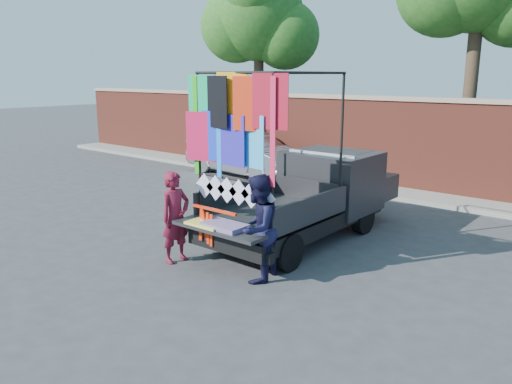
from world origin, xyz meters
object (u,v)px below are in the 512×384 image
Objects in this scene: man at (258,228)px; woman at (176,217)px; sedan at (245,153)px; pickup_truck at (317,194)px.

woman is at bearing -94.66° from man.
man is at bearing -132.09° from sedan.
woman is (-0.99, -2.93, -0.02)m from pickup_truck.
woman is 0.94× the size of man.
woman is at bearing -108.68° from pickup_truck.
sedan is at bearing 144.38° from pickup_truck.
pickup_truck is at bearing -15.70° from woman.
woman is (4.13, -6.59, 0.07)m from sedan.
sedan is (-5.12, 3.67, -0.09)m from pickup_truck.
sedan is 7.78m from woman.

